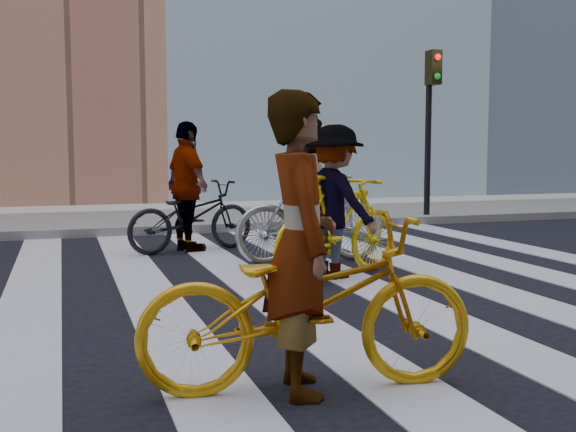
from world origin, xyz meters
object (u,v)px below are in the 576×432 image
traffic_signal (431,106)px  bike_silver_mid (311,216)px  bike_yellow_right (338,226)px  rider_rear (187,187)px  rider_left (300,244)px  rider_right (334,202)px  bike_yellow_left (308,303)px  bike_dark_rear (191,216)px  rider_mid (307,190)px

traffic_signal → bike_silver_mid: traffic_signal is taller
bike_silver_mid → bike_yellow_right: bearing=177.4°
bike_silver_mid → bike_yellow_right: 1.02m
rider_rear → rider_left: bearing=160.6°
rider_left → rider_right: 3.58m
bike_yellow_left → rider_left: 0.36m
traffic_signal → bike_dark_rear: 5.91m
bike_yellow_right → traffic_signal: bearing=-63.2°
traffic_signal → rider_mid: 5.61m
traffic_signal → rider_right: size_ratio=1.96×
bike_yellow_left → bike_dark_rear: (0.36, 5.69, -0.03)m
bike_yellow_left → rider_left: bearing=98.4°
bike_silver_mid → rider_left: (-1.66, -4.24, 0.29)m
bike_yellow_left → bike_silver_mid: bike_silver_mid is taller
bike_yellow_left → rider_right: rider_right is taller
bike_yellow_left → rider_rear: size_ratio=1.10×
traffic_signal → rider_rear: (-5.18, -2.31, -1.37)m
rider_mid → rider_right: rider_mid is taller
bike_silver_mid → bike_dark_rear: bearing=41.3°
traffic_signal → rider_rear: size_ratio=1.83×
rider_right → bike_silver_mid: bearing=-29.8°
bike_yellow_right → bike_dark_rear: bike_yellow_right is taller
traffic_signal → bike_yellow_right: size_ratio=1.74×
bike_silver_mid → traffic_signal: bearing=-45.2°
bike_dark_rear → rider_left: 5.72m
traffic_signal → rider_left: (-5.55, -8.01, -1.40)m
bike_silver_mid → rider_right: size_ratio=1.16×
rider_left → rider_mid: size_ratio=0.95×
bike_yellow_left → bike_yellow_right: (1.55, 3.22, 0.05)m
bike_yellow_left → rider_rear: bearing=5.2°
rider_right → rider_rear: 2.74m
bike_yellow_left → rider_right: 3.57m
rider_mid → bike_yellow_left: bearing=160.5°
bike_silver_mid → bike_yellow_left: bearing=159.9°
bike_silver_mid → bike_dark_rear: (-1.24, 1.45, -0.09)m
bike_yellow_right → rider_left: bearing=129.9°
traffic_signal → bike_yellow_left: 9.87m
bike_yellow_left → bike_dark_rear: size_ratio=1.05×
rider_mid → rider_right: 1.02m
bike_yellow_left → rider_left: rider_left is taller
rider_mid → rider_right: (-0.06, -1.02, -0.08)m
bike_silver_mid → rider_mid: bearing=90.7°
traffic_signal → rider_mid: (-3.94, -3.77, -1.36)m
rider_rear → traffic_signal: bearing=-81.7°
bike_yellow_right → bike_dark_rear: (-1.19, 2.47, -0.08)m
bike_yellow_right → rider_mid: 1.08m
bike_dark_rear → rider_rear: rider_rear is taller
bike_silver_mid → bike_dark_rear: bike_silver_mid is taller
bike_silver_mid → rider_rear: rider_rear is taller
bike_yellow_left → rider_mid: bearing=-11.8°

